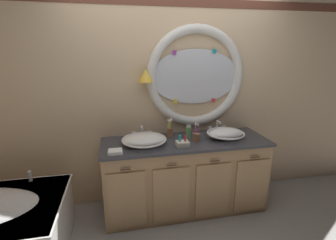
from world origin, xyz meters
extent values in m
plane|color=gray|center=(0.00, 0.00, 0.00)|extent=(14.00, 14.00, 0.00)
cube|color=#D6B78E|center=(0.00, 0.59, 1.30)|extent=(6.40, 0.08, 2.60)
cube|color=brown|center=(0.00, 0.55, 2.32)|extent=(6.27, 0.01, 0.09)
ellipsoid|color=silver|center=(0.25, 0.54, 1.52)|extent=(1.07, 0.02, 0.64)
torus|color=silver|center=(0.25, 0.53, 1.52)|extent=(1.17, 0.10, 1.17)
cube|color=green|center=(0.78, 0.52, 1.51)|extent=(0.05, 0.01, 0.05)
cube|color=teal|center=(0.46, 0.52, 1.81)|extent=(0.05, 0.01, 0.05)
cube|color=purple|center=(-0.02, 0.52, 1.80)|extent=(0.05, 0.01, 0.05)
cube|color=teal|center=(-0.28, 0.52, 1.55)|extent=(0.05, 0.01, 0.05)
cube|color=yellow|center=(0.00, 0.52, 1.24)|extent=(0.05, 0.01, 0.05)
cube|color=red|center=(0.48, 0.52, 1.24)|extent=(0.05, 0.01, 0.05)
cylinder|color=#4C3823|center=(-0.35, 0.51, 1.58)|extent=(0.02, 0.09, 0.02)
cone|color=gold|center=(-0.35, 0.46, 1.56)|extent=(0.17, 0.17, 0.14)
cube|color=tan|center=(0.06, 0.25, 0.41)|extent=(1.83, 0.60, 0.82)
cube|color=#38383D|center=(0.06, 0.25, 0.83)|extent=(1.86, 0.63, 0.03)
cube|color=#38383D|center=(0.06, 0.54, 0.76)|extent=(1.83, 0.02, 0.11)
cube|color=tan|center=(-0.63, -0.06, 0.37)|extent=(0.38, 0.02, 0.62)
cylinder|color=#422D1E|center=(-0.63, -0.07, 0.72)|extent=(0.10, 0.01, 0.01)
cube|color=tan|center=(-0.17, -0.06, 0.37)|extent=(0.38, 0.02, 0.62)
cylinder|color=#422D1E|center=(-0.17, -0.07, 0.72)|extent=(0.10, 0.01, 0.01)
cube|color=tan|center=(0.28, -0.06, 0.37)|extent=(0.38, 0.02, 0.62)
cylinder|color=#422D1E|center=(0.28, -0.07, 0.72)|extent=(0.10, 0.01, 0.01)
cube|color=tan|center=(0.74, -0.06, 0.37)|extent=(0.38, 0.02, 0.62)
cylinder|color=#422D1E|center=(0.74, -0.07, 0.72)|extent=(0.10, 0.01, 0.01)
cylinder|color=silver|center=(-1.59, 0.26, 0.59)|extent=(0.04, 0.04, 0.11)
ellipsoid|color=white|center=(-0.41, 0.22, 0.91)|extent=(0.46, 0.33, 0.11)
torus|color=white|center=(-0.41, 0.22, 0.91)|extent=(0.48, 0.48, 0.02)
cylinder|color=silver|center=(-0.41, 0.22, 0.91)|extent=(0.03, 0.03, 0.01)
ellipsoid|color=white|center=(0.52, 0.22, 0.91)|extent=(0.41, 0.26, 0.12)
torus|color=white|center=(0.52, 0.22, 0.91)|extent=(0.43, 0.43, 0.02)
cylinder|color=silver|center=(0.52, 0.22, 0.91)|extent=(0.03, 0.03, 0.01)
cylinder|color=silver|center=(-0.41, 0.48, 0.86)|extent=(0.05, 0.05, 0.02)
cylinder|color=silver|center=(-0.41, 0.48, 0.92)|extent=(0.02, 0.02, 0.11)
sphere|color=silver|center=(-0.41, 0.48, 0.98)|extent=(0.03, 0.03, 0.03)
cylinder|color=silver|center=(-0.41, 0.43, 0.98)|extent=(0.02, 0.10, 0.02)
cylinder|color=silver|center=(-0.50, 0.48, 0.88)|extent=(0.04, 0.04, 0.06)
cylinder|color=silver|center=(-0.32, 0.48, 0.88)|extent=(0.04, 0.04, 0.06)
cube|color=silver|center=(-0.50, 0.48, 0.91)|extent=(0.05, 0.01, 0.01)
cube|color=silver|center=(-0.32, 0.48, 0.91)|extent=(0.05, 0.01, 0.01)
cylinder|color=silver|center=(0.52, 0.48, 0.86)|extent=(0.05, 0.05, 0.02)
cylinder|color=silver|center=(0.52, 0.48, 0.93)|extent=(0.02, 0.02, 0.12)
sphere|color=silver|center=(0.52, 0.48, 0.99)|extent=(0.03, 0.03, 0.03)
cylinder|color=silver|center=(0.52, 0.42, 0.99)|extent=(0.02, 0.10, 0.02)
cylinder|color=silver|center=(0.43, 0.48, 0.88)|extent=(0.04, 0.04, 0.06)
cylinder|color=silver|center=(0.61, 0.48, 0.88)|extent=(0.04, 0.04, 0.06)
cube|color=silver|center=(0.43, 0.48, 0.91)|extent=(0.05, 0.01, 0.01)
cube|color=silver|center=(0.61, 0.48, 0.91)|extent=(0.05, 0.01, 0.01)
cylinder|color=#996647|center=(-0.09, 0.41, 0.90)|extent=(0.07, 0.07, 0.10)
torus|color=#996647|center=(-0.09, 0.41, 0.95)|extent=(0.08, 0.08, 0.01)
cylinder|color=pink|center=(-0.08, 0.41, 0.96)|extent=(0.03, 0.01, 0.19)
cube|color=white|center=(-0.08, 0.41, 1.06)|extent=(0.02, 0.02, 0.02)
cylinder|color=yellow|center=(-0.09, 0.42, 0.95)|extent=(0.02, 0.01, 0.17)
cube|color=white|center=(-0.09, 0.42, 1.04)|extent=(0.02, 0.01, 0.02)
cylinder|color=yellow|center=(-0.11, 0.40, 0.95)|extent=(0.03, 0.03, 0.18)
cube|color=white|center=(-0.11, 0.40, 1.06)|extent=(0.02, 0.01, 0.02)
cylinder|color=green|center=(-0.09, 0.39, 0.95)|extent=(0.02, 0.01, 0.17)
cube|color=white|center=(-0.09, 0.39, 1.04)|extent=(0.02, 0.02, 0.02)
cylinder|color=#996647|center=(0.17, 0.21, 0.89)|extent=(0.08, 0.08, 0.09)
torus|color=#996647|center=(0.17, 0.21, 0.94)|extent=(0.09, 0.09, 0.01)
cylinder|color=purple|center=(0.18, 0.21, 0.94)|extent=(0.01, 0.02, 0.16)
cube|color=white|center=(0.18, 0.21, 1.04)|extent=(0.02, 0.02, 0.02)
cylinder|color=#E0383D|center=(0.16, 0.23, 0.95)|extent=(0.02, 0.01, 0.18)
cube|color=white|center=(0.16, 0.23, 1.05)|extent=(0.02, 0.02, 0.02)
cylinder|color=purple|center=(0.16, 0.20, 0.95)|extent=(0.02, 0.03, 0.17)
cube|color=white|center=(0.16, 0.20, 1.05)|extent=(0.02, 0.02, 0.02)
cylinder|color=#6BAD66|center=(0.13, 0.37, 0.91)|extent=(0.06, 0.06, 0.12)
cylinder|color=silver|center=(0.13, 0.37, 0.98)|extent=(0.04, 0.04, 0.02)
cylinder|color=silver|center=(0.13, 0.35, 0.99)|extent=(0.01, 0.04, 0.01)
cube|color=white|center=(-0.72, 0.05, 0.86)|extent=(0.14, 0.13, 0.02)
cube|color=white|center=(-0.72, 0.05, 0.88)|extent=(0.13, 0.12, 0.02)
cube|color=beige|center=(-0.02, 0.09, 0.88)|extent=(0.13, 0.10, 0.05)
cylinder|color=#19ADB2|center=(-0.05, 0.09, 0.94)|extent=(0.02, 0.02, 0.07)
cylinder|color=#E0383D|center=(0.01, 0.09, 0.94)|extent=(0.02, 0.02, 0.06)
camera|label=1|loc=(-0.67, -2.26, 1.83)|focal=26.45mm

